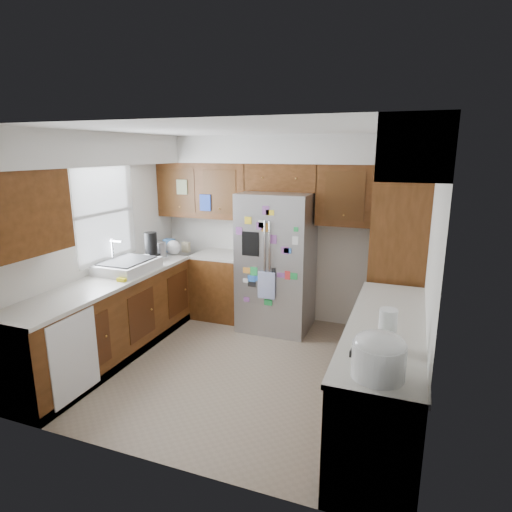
# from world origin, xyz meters

# --- Properties ---
(floor) EXTENTS (3.60, 3.60, 0.00)m
(floor) POSITION_xyz_m (0.00, 0.00, 0.00)
(floor) COLOR gray
(floor) RESTS_ON ground
(room_shell) EXTENTS (3.64, 3.24, 2.52)m
(room_shell) POSITION_xyz_m (-0.11, 0.36, 1.82)
(room_shell) COLOR silver
(room_shell) RESTS_ON ground
(left_counter_run) EXTENTS (1.36, 3.20, 0.92)m
(left_counter_run) POSITION_xyz_m (-1.36, 0.03, 0.43)
(left_counter_run) COLOR #3E220C
(left_counter_run) RESTS_ON ground
(right_counter_run) EXTENTS (0.63, 2.25, 0.92)m
(right_counter_run) POSITION_xyz_m (1.50, -0.47, 0.42)
(right_counter_run) COLOR #3E220C
(right_counter_run) RESTS_ON ground
(pantry) EXTENTS (0.60, 0.90, 2.15)m
(pantry) POSITION_xyz_m (1.50, 1.15, 1.07)
(pantry) COLOR #3E220C
(pantry) RESTS_ON ground
(fridge) EXTENTS (0.90, 0.79, 1.80)m
(fridge) POSITION_xyz_m (-0.00, 1.20, 0.90)
(fridge) COLOR #97979C
(fridge) RESTS_ON ground
(bridge_cabinet) EXTENTS (0.96, 0.34, 0.35)m
(bridge_cabinet) POSITION_xyz_m (0.00, 1.43, 1.98)
(bridge_cabinet) COLOR #3E220C
(bridge_cabinet) RESTS_ON fridge
(fridge_top_items) EXTENTS (0.82, 0.33, 0.27)m
(fridge_top_items) POSITION_xyz_m (-0.01, 1.42, 2.28)
(fridge_top_items) COLOR blue
(fridge_top_items) RESTS_ON bridge_cabinet
(sink_assembly) EXTENTS (0.52, 0.75, 0.37)m
(sink_assembly) POSITION_xyz_m (-1.50, 0.10, 0.99)
(sink_assembly) COLOR white
(sink_assembly) RESTS_ON left_counter_run
(left_counter_clutter) EXTENTS (0.35, 0.79, 0.38)m
(left_counter_clutter) POSITION_xyz_m (-1.48, 0.84, 1.05)
(left_counter_clutter) COLOR black
(left_counter_clutter) RESTS_ON left_counter_run
(rice_cooker) EXTENTS (0.34, 0.34, 0.30)m
(rice_cooker) POSITION_xyz_m (1.50, -1.38, 1.07)
(rice_cooker) COLOR silver
(rice_cooker) RESTS_ON right_counter_run
(paper_towel) EXTENTS (0.13, 0.13, 0.29)m
(paper_towel) POSITION_xyz_m (1.52, -0.92, 1.07)
(paper_towel) COLOR white
(paper_towel) RESTS_ON right_counter_run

